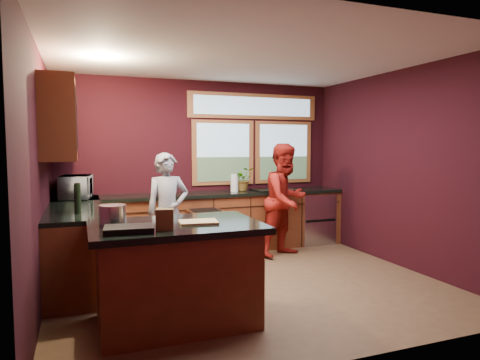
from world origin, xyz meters
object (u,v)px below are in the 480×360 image
person_red (286,200)px  stock_pot (113,215)px  person_grey (168,212)px  island (177,273)px  cutting_board (198,222)px

person_red → stock_pot: person_red is taller
person_grey → island: bearing=-103.3°
island → stock_pot: stock_pot is taller
stock_pot → island: bearing=-15.3°
island → person_grey: size_ratio=0.99×
person_grey → person_red: bearing=-0.3°
island → person_grey: person_grey is taller
person_red → island: bearing=-160.0°
person_grey → cutting_board: 1.79m
cutting_board → island: bearing=166.0°
cutting_board → stock_pot: stock_pot is taller
island → cutting_board: size_ratio=4.43×
person_red → stock_pot: size_ratio=7.07×
cutting_board → person_grey: bearing=88.1°
cutting_board → person_red: bearing=45.7°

